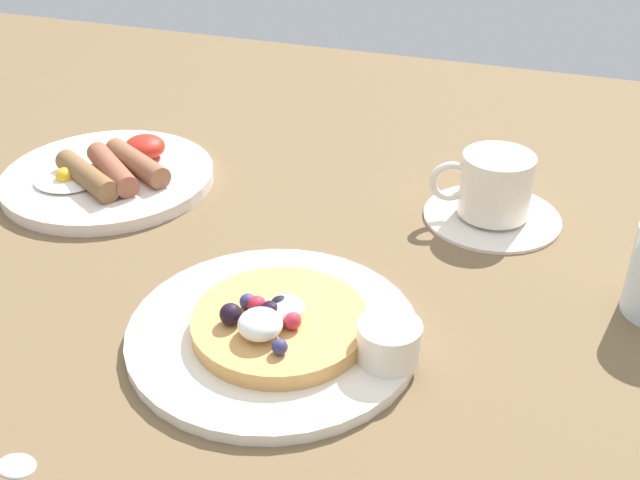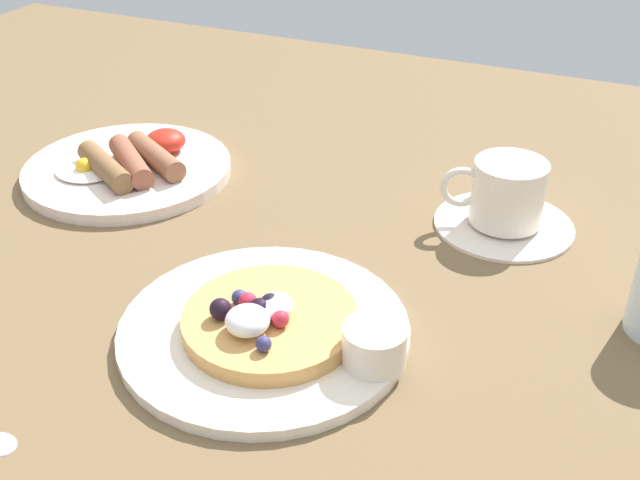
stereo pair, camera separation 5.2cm
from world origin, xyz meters
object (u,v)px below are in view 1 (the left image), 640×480
pancake_plate (273,333)px  syrup_ramekin (389,341)px  breakfast_plate (109,178)px  coffee_cup (494,183)px  coffee_saucer (492,215)px

pancake_plate → syrup_ramekin: syrup_ramekin is taller
breakfast_plate → coffee_cup: 42.36cm
syrup_ramekin → coffee_saucer: size_ratio=0.36×
pancake_plate → syrup_ramekin: (9.84, -0.59, 2.17)cm
pancake_plate → syrup_ramekin: 10.09cm
syrup_ramekin → pancake_plate: bearing=176.6°
breakfast_plate → coffee_cup: (41.79, 6.03, 3.40)cm
coffee_saucer → coffee_cup: size_ratio=1.37×
coffee_cup → breakfast_plate: bearing=-171.8°
pancake_plate → coffee_cup: coffee_cup is taller
breakfast_plate → coffee_cup: bearing=8.2°
syrup_ramekin → breakfast_plate: (-37.65, 20.09, -2.01)cm
coffee_saucer → coffee_cup: bearing=-161.5°
breakfast_plate → coffee_saucer: (41.97, 6.09, -0.32)cm
pancake_plate → breakfast_plate: bearing=145.0°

